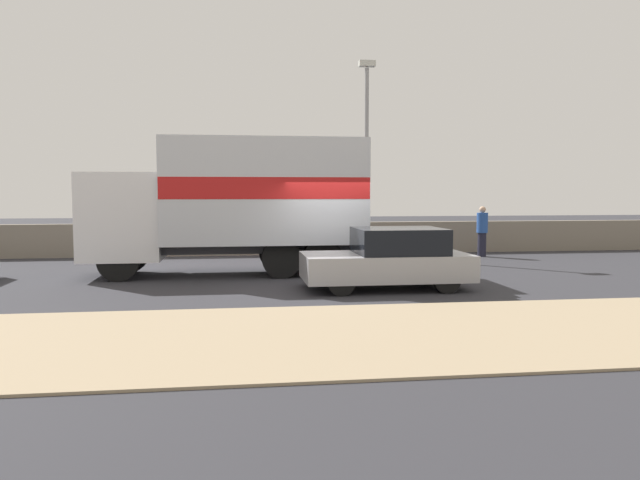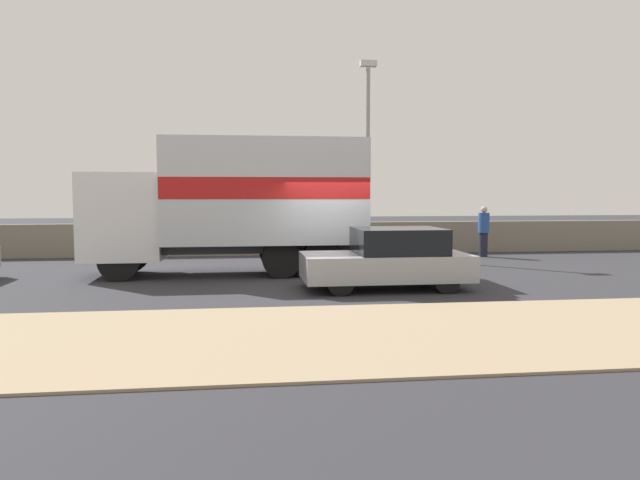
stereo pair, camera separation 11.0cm
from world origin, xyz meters
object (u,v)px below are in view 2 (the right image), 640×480
at_px(street_lamp, 368,144).
at_px(car_hatchback, 389,259).
at_px(box_truck, 239,199).
at_px(pedestrian, 484,231).

xyz_separation_m(street_lamp, car_hatchback, (-0.99, -7.16, -3.20)).
bearing_deg(car_hatchback, box_truck, -41.39).
distance_m(box_truck, car_hatchback, 4.77).
relative_size(street_lamp, pedestrian, 3.84).
distance_m(street_lamp, car_hatchback, 7.90).
xyz_separation_m(street_lamp, pedestrian, (3.98, -0.63, -2.99)).
bearing_deg(box_truck, street_lamp, -136.90).
height_order(street_lamp, pedestrian, street_lamp).
relative_size(box_truck, pedestrian, 4.26).
distance_m(street_lamp, pedestrian, 5.01).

